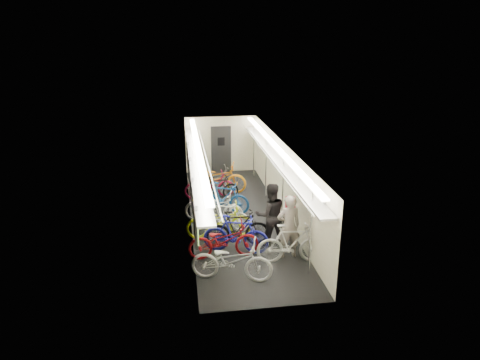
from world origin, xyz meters
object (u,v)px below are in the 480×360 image
object	(u,v)px
passenger_near	(289,226)
passenger_mid	(270,215)
bicycle_0	(232,260)
bicycle_1	(236,234)
backpack	(290,204)

from	to	relation	value
passenger_near	passenger_mid	distance (m)	0.82
bicycle_0	passenger_mid	bearing A→B (deg)	-21.65
bicycle_1	passenger_mid	xyz separation A→B (m)	(1.01, 0.34, 0.36)
passenger_near	passenger_mid	world-z (taller)	passenger_mid
passenger_mid	backpack	distance (m)	0.66
passenger_mid	passenger_near	bearing A→B (deg)	109.51
bicycle_1	backpack	distance (m)	1.69
bicycle_0	passenger_near	size ratio (longest dim) A/B	1.14
bicycle_0	backpack	size ratio (longest dim) A/B	5.18
bicycle_0	bicycle_1	xyz separation A→B (m)	(0.28, 1.35, 0.02)
passenger_near	passenger_mid	xyz separation A→B (m)	(-0.33, 0.75, 0.04)
passenger_near	backpack	size ratio (longest dim) A/B	4.55
passenger_mid	backpack	world-z (taller)	passenger_mid
passenger_mid	backpack	size ratio (longest dim) A/B	4.76
passenger_near	passenger_mid	size ratio (longest dim) A/B	0.96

